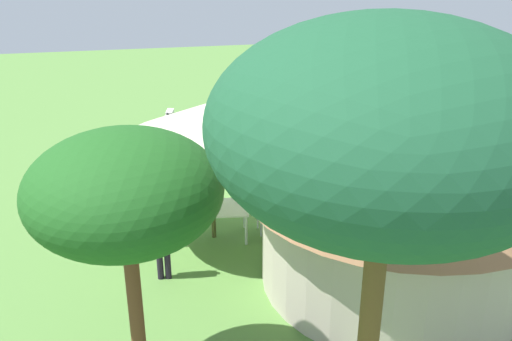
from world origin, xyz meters
TOP-DOWN VIEW (x-y plane):
  - ground_plane at (0.00, 0.00)m, footprint 36.00×36.00m
  - thatched_hut at (-1.45, 4.06)m, footprint 5.87×5.87m
  - shade_umbrella at (1.80, 1.85)m, footprint 3.78×3.78m
  - patio_dining_table at (1.80, 1.85)m, footprint 1.61×1.04m
  - patio_chair_near_hut at (3.09, 1.90)m, footprint 0.44×0.46m
  - patio_chair_near_lawn at (0.50, 1.83)m, footprint 0.43×0.45m
  - guest_beside_umbrella at (2.94, 3.28)m, footprint 0.61×0.26m
  - standing_watcher at (-2.47, -2.89)m, footprint 0.53×0.45m
  - striped_lounge_chair at (-0.43, -0.12)m, footprint 0.87×0.95m
  - zebra_nearest_camera at (-3.17, -0.70)m, footprint 2.26×0.89m
  - zebra_by_umbrella at (2.67, -1.75)m, footprint 0.99×2.18m
  - acacia_tree_left_background at (0.68, 8.23)m, footprint 3.64×3.64m
  - acacia_tree_behind_hut at (3.38, 6.30)m, footprint 2.59×2.59m

SIDE VIEW (x-z plane):
  - ground_plane at x=0.00m, z-range 0.00..0.00m
  - striped_lounge_chair at x=-0.43m, z-range -0.07..0.59m
  - patio_chair_near_hut at x=3.09m, z-range 0.07..0.97m
  - patio_chair_near_lawn at x=0.50m, z-range 0.07..0.97m
  - patio_dining_table at x=1.80m, z-range 0.29..1.03m
  - zebra_nearest_camera at x=-3.17m, z-range 0.22..1.74m
  - guest_beside_umbrella at x=2.94m, z-range 0.17..1.88m
  - standing_watcher at x=-2.47m, z-range 0.18..1.93m
  - zebra_by_umbrella at x=2.67m, z-range 0.26..1.86m
  - thatched_hut at x=-1.45m, z-range 0.17..5.15m
  - shade_umbrella at x=1.80m, z-range 1.16..4.27m
  - acacia_tree_behind_hut at x=3.38m, z-range 1.28..5.44m
  - acacia_tree_left_background at x=0.68m, z-range 1.82..7.69m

